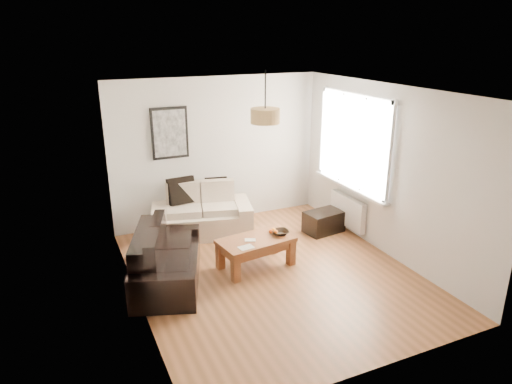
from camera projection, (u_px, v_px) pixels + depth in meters
name	position (u px, v px, depth m)	size (l,w,h in m)	color
floor	(273.00, 273.00, 6.72)	(4.50, 4.50, 0.00)	brown
ceiling	(276.00, 90.00, 5.87)	(3.80, 4.50, 0.00)	white
wall_back	(218.00, 151.00, 8.23)	(3.80, 0.04, 2.60)	silver
wall_front	(381.00, 257.00, 4.36)	(3.80, 0.04, 2.60)	silver
wall_left	(132.00, 209.00, 5.55)	(0.04, 4.50, 2.60)	silver
wall_right	(386.00, 171.00, 7.03)	(0.04, 4.50, 2.60)	silver
window_bay	(354.00, 141.00, 7.61)	(0.14, 1.90, 1.60)	white
radiator	(347.00, 211.00, 7.99)	(0.10, 0.90, 0.52)	white
poster	(170.00, 133.00, 7.74)	(0.62, 0.04, 0.87)	black
pendant_shade	(265.00, 116.00, 6.25)	(0.40, 0.40, 0.20)	tan
loveseat_cream	(202.00, 211.00, 7.93)	(1.66, 0.90, 0.82)	beige
sofa_leather	(167.00, 257.00, 6.40)	(1.71, 0.83, 0.74)	black
coffee_table	(256.00, 253.00, 6.84)	(1.09, 0.59, 0.45)	brown
ottoman	(324.00, 222.00, 8.05)	(0.65, 0.42, 0.37)	black
cushion_left	(181.00, 191.00, 7.88)	(0.46, 0.14, 0.46)	black
cushion_right	(216.00, 188.00, 8.14)	(0.38, 0.12, 0.38)	black
fruit_bowl	(280.00, 232.00, 6.91)	(0.25, 0.25, 0.06)	black
orange_a	(276.00, 232.00, 6.91)	(0.06, 0.06, 0.06)	orange
orange_b	(274.00, 230.00, 6.97)	(0.07, 0.07, 0.07)	orange
orange_c	(271.00, 231.00, 6.92)	(0.06, 0.06, 0.06)	#FF5A15
papers	(246.00, 247.00, 6.49)	(0.21, 0.15, 0.01)	beige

